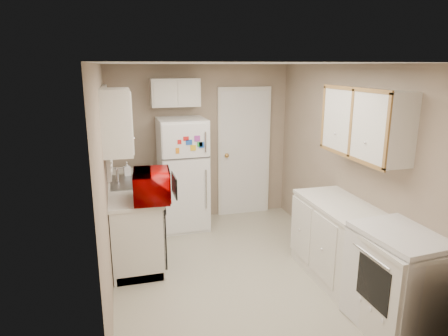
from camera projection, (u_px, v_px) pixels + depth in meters
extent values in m
plane|color=beige|center=(235.00, 271.00, 4.75)|extent=(3.80, 3.80, 0.00)
plane|color=white|center=(236.00, 63.00, 4.15)|extent=(3.80, 3.80, 0.00)
plane|color=gray|center=(105.00, 184.00, 4.10)|extent=(3.80, 3.80, 0.00)
plane|color=gray|center=(347.00, 166.00, 4.80)|extent=(3.80, 3.80, 0.00)
plane|color=gray|center=(201.00, 143.00, 6.23)|extent=(2.80, 2.80, 0.00)
plane|color=gray|center=(317.00, 247.00, 2.67)|extent=(2.80, 2.80, 0.00)
cube|color=silver|center=(135.00, 218.00, 5.20)|extent=(0.60, 1.80, 0.90)
cube|color=black|center=(162.00, 231.00, 4.70)|extent=(0.03, 0.58, 0.72)
cube|color=gray|center=(132.00, 185.00, 5.24)|extent=(0.54, 0.74, 0.16)
imported|color=#8D0000|center=(152.00, 187.00, 4.50)|extent=(0.62, 0.37, 0.40)
imported|color=silver|center=(127.00, 169.00, 5.48)|extent=(0.10, 0.10, 0.20)
cube|color=silver|center=(108.00, 130.00, 4.99)|extent=(0.10, 0.98, 1.08)
cube|color=silver|center=(116.00, 122.00, 4.19)|extent=(0.30, 0.45, 0.70)
cube|color=white|center=(183.00, 174.00, 5.89)|extent=(0.69, 0.67, 1.64)
cube|color=silver|center=(175.00, 92.00, 5.79)|extent=(0.70, 0.30, 0.40)
cube|color=white|center=(244.00, 153.00, 6.41)|extent=(0.86, 0.06, 2.08)
cube|color=silver|center=(358.00, 256.00, 4.17)|extent=(0.60, 2.00, 0.90)
cube|color=white|center=(399.00, 280.00, 3.63)|extent=(0.71, 0.85, 0.97)
cube|color=silver|center=(365.00, 123.00, 4.15)|extent=(0.30, 1.20, 0.70)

